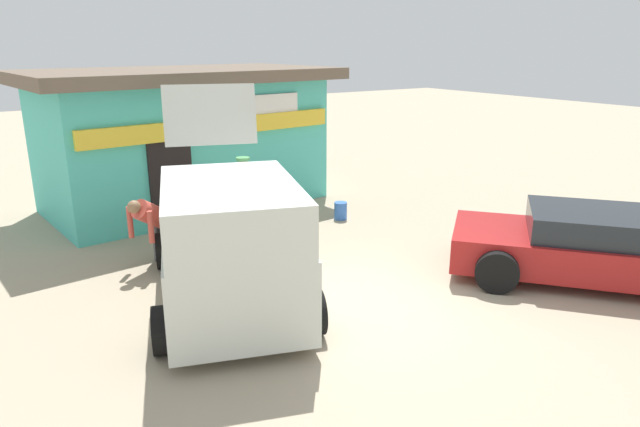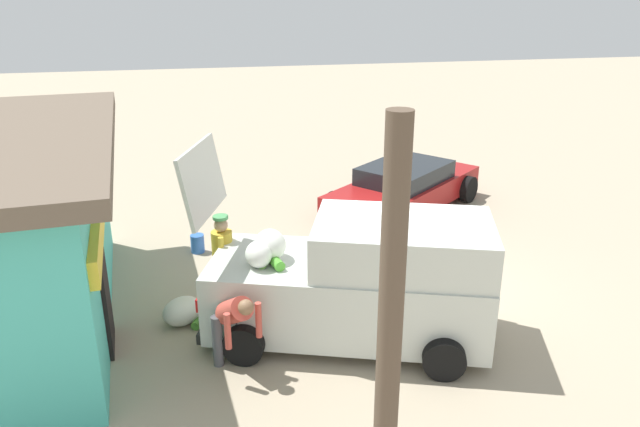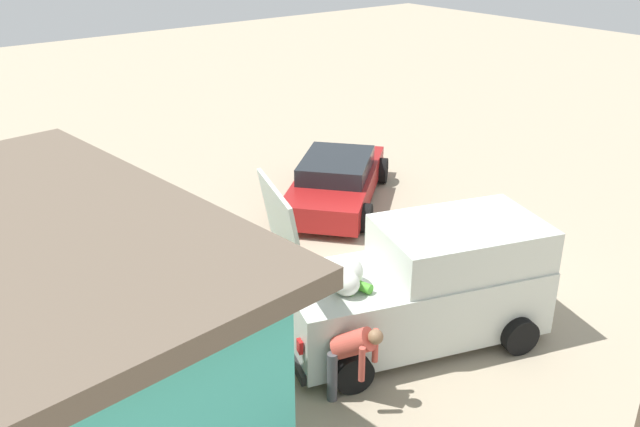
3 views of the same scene
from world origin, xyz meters
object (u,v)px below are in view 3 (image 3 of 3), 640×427
Objects in this scene: delivery_van at (423,285)px; storefront_bar at (49,329)px; customer_bending at (351,352)px; unloaded_banana_pile at (253,358)px; paint_bucket at (183,282)px; parked_sedan at (336,180)px; vendor_standing at (278,292)px.

storefront_bar is at bearing 75.51° from delivery_van.
customer_bending is 1.45× the size of unloaded_banana_pile.
customer_bending is 4.23m from paint_bucket.
vendor_standing is at bearing 131.71° from parked_sedan.
delivery_van reaches higher than paint_bucket.
paint_bucket is (2.45, 0.42, -0.78)m from vendor_standing.
customer_bending is at bearing -173.45° from paint_bucket.
delivery_van is at bearing -109.05° from unloaded_banana_pile.
parked_sedan is at bearing -37.77° from customer_bending.
storefront_bar is 8.21× the size of unloaded_banana_pile.
unloaded_banana_pile is 2.76m from paint_bucket.
vendor_standing is 1.97× the size of unloaded_banana_pile.
unloaded_banana_pile is at bearing 174.32° from paint_bucket.
delivery_van reaches higher than vendor_standing.
delivery_van is 2.78× the size of vendor_standing.
unloaded_banana_pile is at bearing 28.11° from customer_bending.
unloaded_banana_pile is (-0.46, -2.69, -1.39)m from storefront_bar.
vendor_standing is at bearing -66.73° from unloaded_banana_pile.
parked_sedan reaches higher than unloaded_banana_pile.
delivery_van is at bearing -75.89° from customer_bending.
unloaded_banana_pile is at bearing 70.95° from delivery_van.
delivery_van is 4.45m from paint_bucket.
storefront_bar reaches higher than vendor_standing.
vendor_standing is (1.22, 1.98, 0.01)m from delivery_van.
parked_sedan is at bearing -64.11° from storefront_bar.
vendor_standing reaches higher than paint_bucket.
storefront_bar is 4.17× the size of vendor_standing.
parked_sedan is at bearing -72.76° from paint_bucket.
parked_sedan is at bearing -48.29° from vendor_standing.
delivery_van reaches higher than parked_sedan.
vendor_standing is at bearing -92.74° from storefront_bar.
storefront_bar is 4.00m from paint_bucket.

